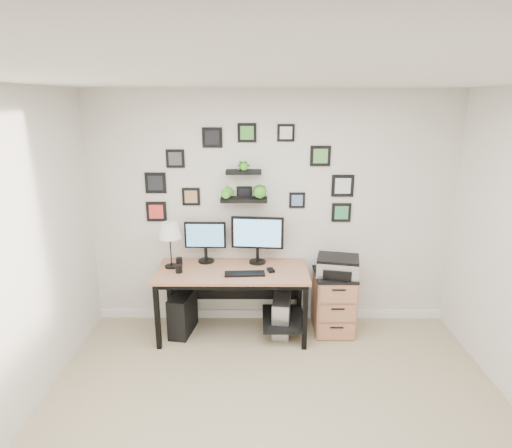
{
  "coord_description": "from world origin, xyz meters",
  "views": [
    {
      "loc": [
        -0.14,
        -2.57,
        2.48
      ],
      "look_at": [
        -0.17,
        1.83,
        1.2
      ],
      "focal_mm": 30.0,
      "sensor_mm": 36.0,
      "label": 1
    }
  ],
  "objects_px": {
    "mug": "(179,269)",
    "pc_tower_black": "(183,313)",
    "table_lamp": "(170,232)",
    "printer": "(338,266)",
    "pc_tower_grey": "(281,315)",
    "monitor_right": "(257,236)",
    "monitor_left": "(205,239)",
    "file_cabinet": "(333,302)",
    "desk": "(236,280)"
  },
  "relations": [
    {
      "from": "file_cabinet",
      "to": "mug",
      "type": "bearing_deg",
      "value": -174.4
    },
    {
      "from": "table_lamp",
      "to": "printer",
      "type": "bearing_deg",
      "value": -0.46
    },
    {
      "from": "desk",
      "to": "pc_tower_black",
      "type": "relative_size",
      "value": 3.52
    },
    {
      "from": "monitor_left",
      "to": "table_lamp",
      "type": "relative_size",
      "value": 0.93
    },
    {
      "from": "mug",
      "to": "file_cabinet",
      "type": "relative_size",
      "value": 0.12
    },
    {
      "from": "pc_tower_black",
      "to": "pc_tower_grey",
      "type": "xyz_separation_m",
      "value": [
        1.09,
        -0.01,
        -0.02
      ]
    },
    {
      "from": "mug",
      "to": "file_cabinet",
      "type": "xyz_separation_m",
      "value": [
        1.66,
        0.16,
        -0.46
      ]
    },
    {
      "from": "mug",
      "to": "printer",
      "type": "xyz_separation_m",
      "value": [
        1.68,
        0.14,
        -0.02
      ]
    },
    {
      "from": "desk",
      "to": "printer",
      "type": "xyz_separation_m",
      "value": [
        1.09,
        0.04,
        0.14
      ]
    },
    {
      "from": "table_lamp",
      "to": "printer",
      "type": "height_order",
      "value": "table_lamp"
    },
    {
      "from": "monitor_right",
      "to": "pc_tower_grey",
      "type": "xyz_separation_m",
      "value": [
        0.26,
        -0.18,
        -0.86
      ]
    },
    {
      "from": "pc_tower_grey",
      "to": "file_cabinet",
      "type": "relative_size",
      "value": 0.65
    },
    {
      "from": "mug",
      "to": "pc_tower_black",
      "type": "distance_m",
      "value": 0.57
    },
    {
      "from": "monitor_right",
      "to": "file_cabinet",
      "type": "relative_size",
      "value": 0.85
    },
    {
      "from": "pc_tower_black",
      "to": "desk",
      "type": "bearing_deg",
      "value": 9.18
    },
    {
      "from": "pc_tower_black",
      "to": "file_cabinet",
      "type": "bearing_deg",
      "value": 11.14
    },
    {
      "from": "desk",
      "to": "mug",
      "type": "height_order",
      "value": "mug"
    },
    {
      "from": "desk",
      "to": "mug",
      "type": "distance_m",
      "value": 0.62
    },
    {
      "from": "monitor_right",
      "to": "mug",
      "type": "relative_size",
      "value": 6.86
    },
    {
      "from": "desk",
      "to": "monitor_left",
      "type": "distance_m",
      "value": 0.56
    },
    {
      "from": "pc_tower_black",
      "to": "pc_tower_grey",
      "type": "relative_size",
      "value": 1.05
    },
    {
      "from": "desk",
      "to": "file_cabinet",
      "type": "height_order",
      "value": "desk"
    },
    {
      "from": "file_cabinet",
      "to": "monitor_right",
      "type": "bearing_deg",
      "value": 172.31
    },
    {
      "from": "monitor_left",
      "to": "pc_tower_grey",
      "type": "bearing_deg",
      "value": -14.25
    },
    {
      "from": "desk",
      "to": "monitor_left",
      "type": "relative_size",
      "value": 3.47
    },
    {
      "from": "monitor_left",
      "to": "pc_tower_black",
      "type": "xyz_separation_m",
      "value": [
        -0.25,
        -0.2,
        -0.79
      ]
    },
    {
      "from": "table_lamp",
      "to": "mug",
      "type": "xyz_separation_m",
      "value": [
        0.11,
        -0.16,
        -0.36
      ]
    },
    {
      "from": "pc_tower_grey",
      "to": "file_cabinet",
      "type": "height_order",
      "value": "file_cabinet"
    },
    {
      "from": "monitor_left",
      "to": "pc_tower_grey",
      "type": "xyz_separation_m",
      "value": [
        0.83,
        -0.21,
        -0.82
      ]
    },
    {
      "from": "monitor_left",
      "to": "desk",
      "type": "bearing_deg",
      "value": -30.44
    },
    {
      "from": "mug",
      "to": "file_cabinet",
      "type": "bearing_deg",
      "value": 5.6
    },
    {
      "from": "table_lamp",
      "to": "pc_tower_grey",
      "type": "height_order",
      "value": "table_lamp"
    },
    {
      "from": "monitor_right",
      "to": "table_lamp",
      "type": "bearing_deg",
      "value": -172.67
    },
    {
      "from": "monitor_right",
      "to": "table_lamp",
      "type": "distance_m",
      "value": 0.94
    },
    {
      "from": "mug",
      "to": "file_cabinet",
      "type": "height_order",
      "value": "mug"
    },
    {
      "from": "mug",
      "to": "pc_tower_black",
      "type": "relative_size",
      "value": 0.18
    },
    {
      "from": "table_lamp",
      "to": "file_cabinet",
      "type": "xyz_separation_m",
      "value": [
        1.76,
        0.01,
        -0.81
      ]
    },
    {
      "from": "monitor_left",
      "to": "pc_tower_grey",
      "type": "relative_size",
      "value": 1.07
    },
    {
      "from": "monitor_left",
      "to": "printer",
      "type": "height_order",
      "value": "monitor_left"
    },
    {
      "from": "pc_tower_black",
      "to": "printer",
      "type": "relative_size",
      "value": 0.92
    },
    {
      "from": "table_lamp",
      "to": "printer",
      "type": "relative_size",
      "value": 1.0
    },
    {
      "from": "monitor_left",
      "to": "file_cabinet",
      "type": "distance_m",
      "value": 1.57
    },
    {
      "from": "file_cabinet",
      "to": "printer",
      "type": "relative_size",
      "value": 1.36
    },
    {
      "from": "monitor_right",
      "to": "pc_tower_grey",
      "type": "bearing_deg",
      "value": -34.81
    },
    {
      "from": "pc_tower_grey",
      "to": "mug",
      "type": "bearing_deg",
      "value": -175.11
    },
    {
      "from": "pc_tower_black",
      "to": "printer",
      "type": "xyz_separation_m",
      "value": [
        1.68,
        0.04,
        0.54
      ]
    },
    {
      "from": "monitor_right",
      "to": "mug",
      "type": "xyz_separation_m",
      "value": [
        -0.82,
        -0.28,
        -0.27
      ]
    },
    {
      "from": "desk",
      "to": "monitor_right",
      "type": "relative_size",
      "value": 2.82
    },
    {
      "from": "table_lamp",
      "to": "pc_tower_grey",
      "type": "xyz_separation_m",
      "value": [
        1.19,
        -0.06,
        -0.94
      ]
    },
    {
      "from": "file_cabinet",
      "to": "printer",
      "type": "distance_m",
      "value": 0.44
    }
  ]
}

